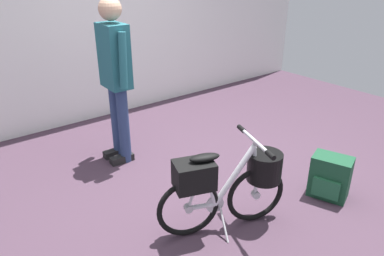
{
  "coord_description": "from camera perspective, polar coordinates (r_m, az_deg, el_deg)",
  "views": [
    {
      "loc": [
        -1.91,
        -2.12,
        1.86
      ],
      "look_at": [
        -0.14,
        0.16,
        0.55
      ],
      "focal_mm": 34.22,
      "sensor_mm": 36.0,
      "label": 1
    }
  ],
  "objects": [
    {
      "name": "back_wall",
      "position": [
        4.74,
        -14.86,
        18.52
      ],
      "size": [
        7.15,
        0.1,
        2.87
      ],
      "primitive_type": "cube",
      "color": "white",
      "rests_on": "ground_plane"
    },
    {
      "name": "ground_plane",
      "position": [
        3.4,
        3.47,
        -8.73
      ],
      "size": [
        7.15,
        7.15,
        0.0
      ],
      "primitive_type": "plane",
      "color": "#473342"
    },
    {
      "name": "visitor_near_wall",
      "position": [
        3.56,
        -11.86,
        8.34
      ],
      "size": [
        0.28,
        0.54,
        1.59
      ],
      "color": "navy",
      "rests_on": "ground_plane"
    },
    {
      "name": "backpack_on_floor",
      "position": [
        3.36,
        20.7,
        -7.18
      ],
      "size": [
        0.32,
        0.37,
        0.38
      ],
      "color": "#19472D",
      "rests_on": "ground_plane"
    },
    {
      "name": "folding_bike_foreground",
      "position": [
        2.71,
        5.88,
        -8.41
      ],
      "size": [
        0.97,
        0.55,
        0.72
      ],
      "color": "black",
      "rests_on": "ground_plane"
    }
  ]
}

